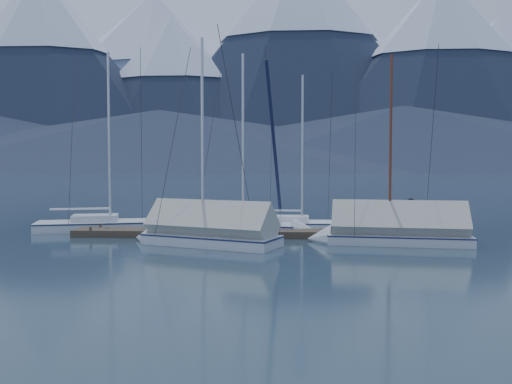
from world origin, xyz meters
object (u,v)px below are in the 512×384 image
(sailboat_open_mid, at_px, (253,229))
(sailboat_open_right, at_px, (311,227))
(sailboat_covered_near, at_px, (386,233))
(person, at_px, (411,214))
(sailboat_covered_far, at_px, (200,234))
(sailboat_open_left, at_px, (121,226))

(sailboat_open_mid, height_order, sailboat_open_right, sailboat_open_mid)
(sailboat_covered_near, xyz_separation_m, person, (1.54, 1.84, 0.67))
(sailboat_open_mid, distance_m, sailboat_covered_near, 7.18)
(sailboat_covered_near, bearing_deg, sailboat_covered_far, -174.64)
(sailboat_covered_far, distance_m, person, 10.19)
(person, bearing_deg, sailboat_open_mid, 66.23)
(sailboat_open_right, xyz_separation_m, person, (4.65, -3.06, 0.98))
(sailboat_open_left, xyz_separation_m, sailboat_covered_far, (5.11, -5.05, 0.30))
(sailboat_covered_near, distance_m, sailboat_covered_far, 8.33)
(sailboat_open_left, bearing_deg, sailboat_open_right, 3.46)
(sailboat_open_right, distance_m, person, 5.65)
(sailboat_covered_near, height_order, person, sailboat_covered_near)
(sailboat_open_left, relative_size, person, 6.53)
(sailboat_open_left, height_order, sailboat_covered_far, sailboat_open_left)
(person, bearing_deg, sailboat_covered_near, 129.17)
(sailboat_covered_near, bearing_deg, person, 50.10)
(sailboat_open_mid, relative_size, sailboat_open_right, 1.11)
(sailboat_covered_near, height_order, sailboat_covered_far, sailboat_covered_far)
(sailboat_open_mid, bearing_deg, sailboat_covered_far, -115.56)
(person, bearing_deg, sailboat_covered_far, 93.96)
(sailboat_open_mid, distance_m, person, 7.99)
(sailboat_open_mid, distance_m, sailboat_covered_far, 4.86)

